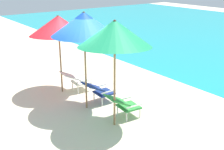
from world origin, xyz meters
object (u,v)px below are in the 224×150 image
Objects in this scene: beach_umbrella_right at (115,34)px; beach_umbrella_center at (84,24)px; beach_umbrella_left at (58,26)px; lounge_chair_right at (123,104)px; lounge_chair_center at (99,90)px; lounge_chair_left at (76,79)px.

beach_umbrella_center is at bearing -178.68° from beach_umbrella_right.
beach_umbrella_right reaches higher than beach_umbrella_left.
beach_umbrella_center is (-1.08, -0.44, 1.95)m from lounge_chair_right.
beach_umbrella_center is (1.46, -0.01, 0.25)m from beach_umbrella_left.
beach_umbrella_right is at bearing -18.28° from lounge_chair_center.
lounge_chair_right is 1.95m from beach_umbrella_right.
beach_umbrella_center is at bearing -83.27° from lounge_chair_center.
lounge_chair_left is 1.04× the size of lounge_chair_center.
beach_umbrella_left is at bearing -162.25° from lounge_chair_center.
beach_umbrella_center is at bearing -158.09° from lounge_chair_right.
lounge_chair_left is 1.00× the size of lounge_chair_right.
lounge_chair_left is 0.35× the size of beach_umbrella_right.
beach_umbrella_left is 1.49m from beach_umbrella_center.
lounge_chair_center is at bearing 96.73° from beach_umbrella_center.
beach_umbrella_right is (1.30, -0.43, 1.90)m from lounge_chair_center.
beach_umbrella_center is at bearing -17.23° from lounge_chair_left.
lounge_chair_right is (2.30, 0.06, 0.00)m from lounge_chair_left.
beach_umbrella_center reaches higher than lounge_chair_left.
lounge_chair_left is 1.17m from lounge_chair_center.
beach_umbrella_left is (-1.41, -0.45, 1.70)m from lounge_chair_center.
lounge_chair_left is 2.33m from beach_umbrella_center.
lounge_chair_right is at bearing 21.91° from beach_umbrella_center.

